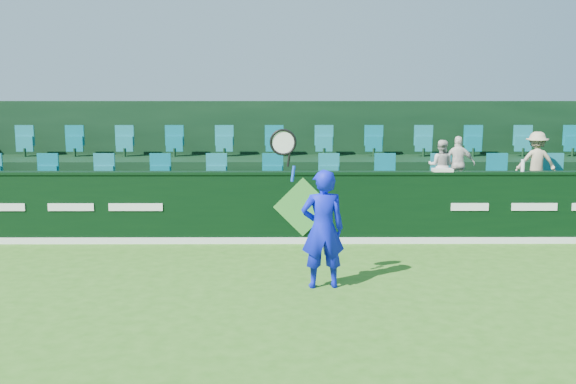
{
  "coord_description": "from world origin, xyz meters",
  "views": [
    {
      "loc": [
        -0.32,
        -7.8,
        2.79
      ],
      "look_at": [
        -0.28,
        2.8,
        1.15
      ],
      "focal_mm": 40.0,
      "sensor_mm": 36.0,
      "label": 1
    }
  ],
  "objects_px": {
    "spectator_left": "(441,166)",
    "spectator_right": "(536,162)",
    "drinks_bottle": "(523,165)",
    "spectator_middle": "(458,164)",
    "tennis_player": "(322,228)",
    "towel": "(442,170)"
  },
  "relations": [
    {
      "from": "spectator_left",
      "to": "spectator_right",
      "type": "bearing_deg",
      "value": -160.24
    },
    {
      "from": "towel",
      "to": "spectator_middle",
      "type": "bearing_deg",
      "value": 62.13
    },
    {
      "from": "spectator_left",
      "to": "drinks_bottle",
      "type": "bearing_deg",
      "value": 157.95
    },
    {
      "from": "spectator_middle",
      "to": "spectator_left",
      "type": "bearing_deg",
      "value": 9.17
    },
    {
      "from": "tennis_player",
      "to": "spectator_left",
      "type": "distance_m",
      "value": 4.75
    },
    {
      "from": "spectator_left",
      "to": "spectator_middle",
      "type": "xyz_separation_m",
      "value": [
        0.35,
        0.0,
        0.04
      ]
    },
    {
      "from": "spectator_middle",
      "to": "spectator_right",
      "type": "distance_m",
      "value": 1.59
    },
    {
      "from": "towel",
      "to": "spectator_left",
      "type": "bearing_deg",
      "value": 77.94
    },
    {
      "from": "spectator_left",
      "to": "drinks_bottle",
      "type": "relative_size",
      "value": 4.72
    },
    {
      "from": "spectator_left",
      "to": "drinks_bottle",
      "type": "xyz_separation_m",
      "value": [
        1.25,
        -1.12,
        0.13
      ]
    },
    {
      "from": "tennis_player",
      "to": "spectator_right",
      "type": "bearing_deg",
      "value": 40.68
    },
    {
      "from": "spectator_right",
      "to": "towel",
      "type": "distance_m",
      "value": 2.45
    },
    {
      "from": "spectator_middle",
      "to": "towel",
      "type": "bearing_deg",
      "value": 71.3
    },
    {
      "from": "spectator_left",
      "to": "spectator_right",
      "type": "relative_size",
      "value": 0.87
    },
    {
      "from": "tennis_player",
      "to": "drinks_bottle",
      "type": "xyz_separation_m",
      "value": [
        3.88,
        2.81,
        0.59
      ]
    },
    {
      "from": "spectator_left",
      "to": "towel",
      "type": "xyz_separation_m",
      "value": [
        -0.24,
        -1.12,
        0.05
      ]
    },
    {
      "from": "drinks_bottle",
      "to": "towel",
      "type": "bearing_deg",
      "value": 180.0
    },
    {
      "from": "spectator_left",
      "to": "tennis_player",
      "type": "bearing_deg",
      "value": 75.96
    },
    {
      "from": "tennis_player",
      "to": "spectator_right",
      "type": "xyz_separation_m",
      "value": [
        4.57,
        3.93,
        0.53
      ]
    },
    {
      "from": "drinks_bottle",
      "to": "spectator_right",
      "type": "bearing_deg",
      "value": 58.51
    },
    {
      "from": "spectator_middle",
      "to": "drinks_bottle",
      "type": "xyz_separation_m",
      "value": [
        0.9,
        -1.12,
        0.1
      ]
    },
    {
      "from": "tennis_player",
      "to": "drinks_bottle",
      "type": "height_order",
      "value": "tennis_player"
    }
  ]
}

